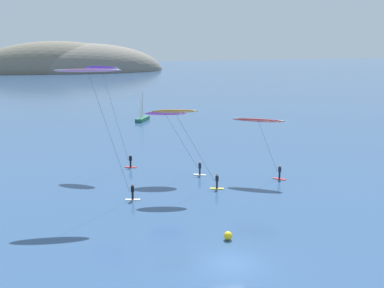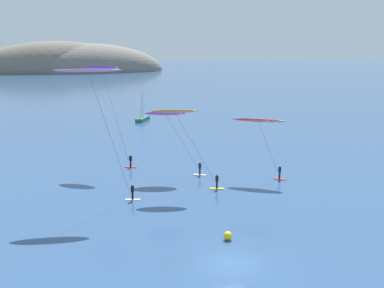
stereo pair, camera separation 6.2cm
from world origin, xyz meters
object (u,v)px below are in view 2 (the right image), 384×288
at_px(sailboat_near, 143,117).
at_px(marker_buoy, 228,236).
at_px(kitesurfer_magenta, 168,118).
at_px(kitesurfer_red, 260,125).
at_px(kitesurfer_purple, 105,78).
at_px(kitesurfer_orange, 179,118).
at_px(kitesurfer_pink, 91,81).

xyz_separation_m(sailboat_near, marker_buoy, (-3.55, -58.83, -0.29)).
relative_size(kitesurfer_magenta, kitesurfer_red, 1.11).
distance_m(kitesurfer_red, kitesurfer_purple, 20.14).
relative_size(kitesurfer_orange, kitesurfer_pink, 0.67).
distance_m(kitesurfer_magenta, marker_buoy, 20.76).
relative_size(kitesurfer_red, kitesurfer_purple, 0.56).
height_order(sailboat_near, kitesurfer_magenta, kitesurfer_magenta).
relative_size(kitesurfer_orange, kitesurfer_purple, 0.70).
distance_m(sailboat_near, kitesurfer_magenta, 39.89).
bearing_deg(kitesurfer_purple, marker_buoy, -75.20).
bearing_deg(kitesurfer_pink, kitesurfer_orange, 10.28).
height_order(kitesurfer_purple, kitesurfer_pink, kitesurfer_pink).
distance_m(kitesurfer_red, marker_buoy, 19.48).
height_order(kitesurfer_magenta, kitesurfer_orange, kitesurfer_orange).
height_order(kitesurfer_red, kitesurfer_purple, kitesurfer_purple).
bearing_deg(kitesurfer_purple, kitesurfer_pink, -100.67).
height_order(kitesurfer_purple, marker_buoy, kitesurfer_purple).
height_order(kitesurfer_magenta, kitesurfer_red, kitesurfer_magenta).
xyz_separation_m(kitesurfer_red, marker_buoy, (-9.64, -15.84, -5.97)).
height_order(sailboat_near, marker_buoy, sailboat_near).
bearing_deg(kitesurfer_pink, kitesurfer_magenta, 38.54).
distance_m(sailboat_near, kitesurfer_purple, 35.91).
bearing_deg(kitesurfer_orange, kitesurfer_red, 10.16).
bearing_deg(kitesurfer_pink, kitesurfer_red, 10.22).
bearing_deg(sailboat_near, kitesurfer_red, -81.93).
distance_m(kitesurfer_orange, kitesurfer_red, 10.46).
bearing_deg(kitesurfer_red, kitesurfer_pink, -169.78).
relative_size(kitesurfer_red, marker_buoy, 10.26).
bearing_deg(kitesurfer_purple, kitesurfer_red, -31.97).
height_order(kitesurfer_orange, kitesurfer_red, kitesurfer_orange).
xyz_separation_m(kitesurfer_orange, kitesurfer_purple, (-6.38, 12.16, 3.41)).
height_order(kitesurfer_orange, kitesurfer_purple, kitesurfer_purple).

